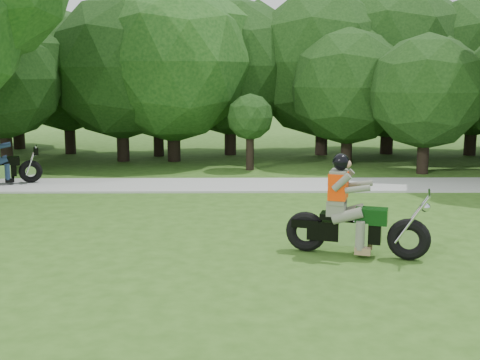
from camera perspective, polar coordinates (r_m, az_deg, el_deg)
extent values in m
plane|color=#2E5217|center=(10.67, 9.32, -8.54)|extent=(100.00, 100.00, 0.00)
cube|color=#A8A8A2|center=(18.36, 5.08, -0.47)|extent=(60.00, 2.20, 0.06)
cylinder|color=black|center=(21.23, 0.95, 2.76)|extent=(0.28, 0.28, 1.35)
sphere|color=black|center=(21.11, 0.96, 6.00)|extent=(1.63, 1.63, 1.63)
cylinder|color=black|center=(26.84, 21.03, 4.12)|extent=(0.49, 0.49, 1.80)
sphere|color=black|center=(26.72, 21.42, 10.06)|extent=(5.79, 5.79, 5.79)
cylinder|color=black|center=(23.48, -6.30, 3.97)|extent=(0.50, 0.50, 1.80)
sphere|color=#154012|center=(23.35, -6.44, 11.01)|extent=(6.09, 6.09, 6.09)
cylinder|color=black|center=(22.97, 10.07, 3.34)|extent=(0.42, 0.42, 1.49)
sphere|color=black|center=(22.82, 10.24, 8.72)|extent=(4.35, 4.35, 4.35)
cylinder|color=black|center=(25.23, -0.92, 4.45)|extent=(0.49, 0.49, 1.80)
sphere|color=black|center=(25.11, -0.94, 10.73)|extent=(5.72, 5.72, 5.72)
cylinder|color=black|center=(25.01, -7.74, 4.31)|extent=(0.42, 0.42, 1.80)
sphere|color=black|center=(24.89, -7.87, 9.66)|extent=(4.42, 4.42, 4.42)
cylinder|color=black|center=(22.99, -21.28, 3.21)|extent=(0.41, 0.41, 1.80)
sphere|color=black|center=(22.85, -21.65, 8.91)|extent=(4.28, 4.28, 4.28)
cylinder|color=black|center=(21.37, 16.97, 2.61)|extent=(0.39, 0.39, 1.52)
sphere|color=black|center=(21.22, 17.26, 8.03)|extent=(3.89, 3.89, 3.89)
cylinder|color=black|center=(29.04, -20.27, 4.57)|extent=(0.51, 0.51, 1.80)
sphere|color=black|center=(28.94, -20.62, 10.27)|extent=(6.12, 6.12, 6.12)
cylinder|color=black|center=(26.28, 13.77, 4.39)|extent=(0.53, 0.53, 1.80)
sphere|color=black|center=(26.17, 14.05, 11.02)|extent=(6.58, 6.58, 6.58)
cylinder|color=black|center=(26.51, -15.83, 4.34)|extent=(0.45, 0.45, 1.80)
sphere|color=black|center=(26.40, -16.10, 9.81)|extent=(5.01, 5.01, 5.01)
cylinder|color=black|center=(23.79, -11.05, 3.92)|extent=(0.48, 0.48, 1.80)
sphere|color=black|center=(23.66, -11.27, 10.40)|extent=(5.50, 5.50, 5.50)
cylinder|color=black|center=(25.37, 7.74, 4.39)|extent=(0.51, 0.51, 1.80)
sphere|color=black|center=(25.25, 7.90, 10.94)|extent=(6.14, 6.14, 6.14)
torus|color=black|center=(11.64, 6.27, -4.88)|extent=(0.82, 0.45, 0.78)
torus|color=black|center=(11.46, 15.71, -5.43)|extent=(0.82, 0.45, 0.78)
cube|color=black|center=(11.52, 9.83, -4.83)|extent=(1.39, 0.67, 0.36)
cube|color=silver|center=(11.50, 10.78, -4.89)|extent=(0.63, 0.52, 0.45)
cube|color=black|center=(11.39, 12.36, -3.34)|extent=(0.66, 0.49, 0.29)
cube|color=black|center=(11.47, 9.12, -3.38)|extent=(0.66, 0.52, 0.11)
cylinder|color=silver|center=(11.36, 16.03, -3.54)|extent=(0.59, 0.23, 0.93)
cylinder|color=silver|center=(11.27, 17.51, -1.23)|extent=(0.25, 0.70, 0.04)
cube|color=#5A604E|center=(11.43, 9.14, -2.62)|extent=(0.45, 0.51, 0.27)
cube|color=#5A604E|center=(11.35, 9.31, -0.63)|extent=(0.42, 0.54, 0.63)
cube|color=#FF3805|center=(11.34, 9.31, -0.52)|extent=(0.46, 0.59, 0.49)
sphere|color=black|center=(11.27, 9.55, 1.71)|extent=(0.31, 0.31, 0.31)
torus|color=black|center=(19.55, -19.23, 0.78)|extent=(0.73, 0.42, 0.70)
cube|color=silver|center=(19.55, -21.60, 0.78)|extent=(0.57, 0.48, 0.40)
cube|color=black|center=(19.50, -20.93, 1.69)|extent=(0.59, 0.46, 0.26)
cylinder|color=silver|center=(19.51, -19.17, 1.80)|extent=(0.39, 0.17, 0.90)
cylinder|color=silver|center=(19.46, -18.75, 3.08)|extent=(0.25, 0.61, 0.04)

